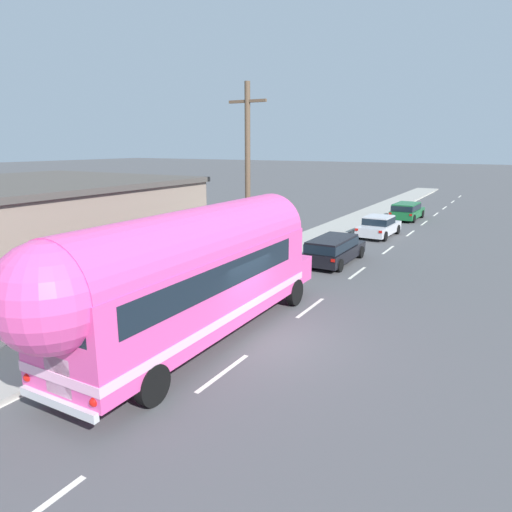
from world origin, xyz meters
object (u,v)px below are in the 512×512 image
object	(u,v)px
utility_pole	(248,180)
car_second	(379,225)
painted_bus	(188,273)
car_lead	(334,248)
car_third	(407,210)

from	to	relation	value
utility_pole	car_second	size ratio (longest dim) A/B	1.94
painted_bus	car_lead	size ratio (longest dim) A/B	2.66
utility_pole	car_second	world-z (taller)	utility_pole
painted_bus	car_third	world-z (taller)	painted_bus
car_lead	car_second	world-z (taller)	same
utility_pole	car_second	bearing A→B (deg)	78.73
painted_bus	car_second	xyz separation A→B (m)	(0.14, 19.97, -1.57)
utility_pole	car_lead	xyz separation A→B (m)	(2.50, 4.30, -3.63)
car_lead	car_second	size ratio (longest dim) A/B	1.07
utility_pole	car_second	distance (m)	13.40
painted_bus	car_lead	world-z (taller)	painted_bus
car_lead	car_third	size ratio (longest dim) A/B	1.05
utility_pole	painted_bus	bearing A→B (deg)	-72.06
car_second	painted_bus	bearing A→B (deg)	-90.41
utility_pole	car_lead	size ratio (longest dim) A/B	1.81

